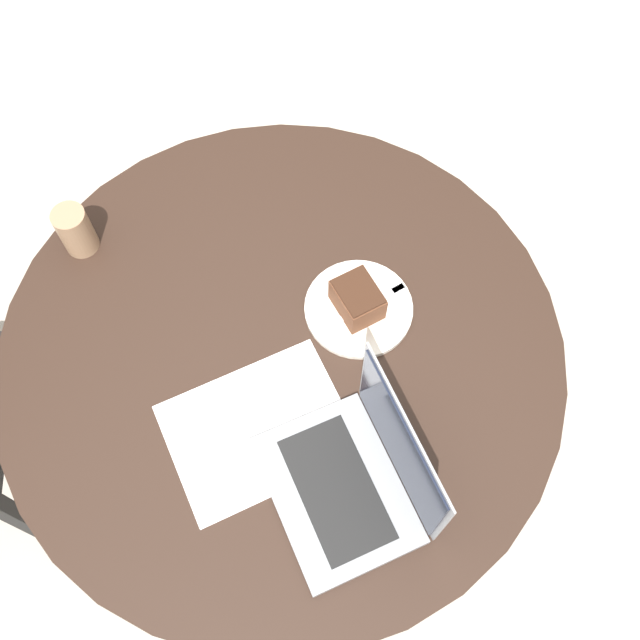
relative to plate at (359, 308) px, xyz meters
The scene contains 8 objects.
ground_plane 0.76m from the plate, 29.03° to the right, with size 12.00×12.00×0.00m, color #B7AD9E.
dining_table 0.24m from the plate, 29.03° to the right, with size 1.11×1.11×0.73m.
paper_document 0.31m from the plate, ahead, with size 0.41×0.39×0.00m.
plate is the anchor object (origin of this frame).
cake_slice 0.04m from the plate, 52.56° to the right, with size 0.11×0.12×0.07m.
fork 0.04m from the plate, 143.47° to the left, with size 0.16×0.09×0.00m.
coffee_glass 0.59m from the plate, 72.48° to the right, with size 0.07×0.07×0.11m.
laptop 0.35m from the plate, 29.55° to the left, with size 0.35×0.37×0.25m.
Camera 1 is at (0.45, 0.38, 2.07)m, focal length 42.00 mm.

